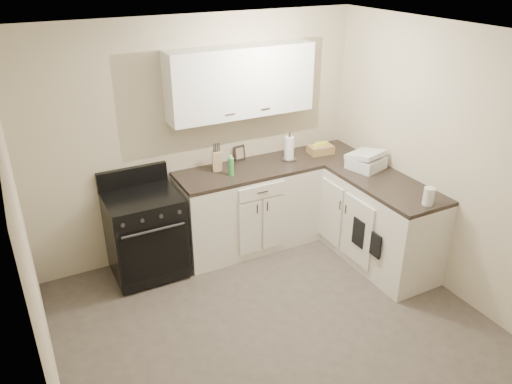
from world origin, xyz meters
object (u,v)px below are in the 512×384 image
stove (146,235)px  countertop_grill (366,163)px  knife_block (217,161)px  wicker_basket (320,149)px  paper_towel (289,148)px

stove → countertop_grill: 2.41m
knife_block → wicker_basket: 1.25m
knife_block → countertop_grill: (1.43, -0.67, -0.04)m
stove → knife_block: knife_block is taller
stove → knife_block: 1.05m
knife_block → wicker_basket: (1.24, -0.09, -0.06)m
paper_towel → wicker_basket: bearing=-0.8°
stove → paper_towel: paper_towel is taller
countertop_grill → paper_towel: bearing=119.3°
stove → countertop_grill: bearing=-13.3°
stove → paper_towel: 1.80m
knife_block → countertop_grill: knife_block is taller
knife_block → wicker_basket: knife_block is taller
stove → countertop_grill: (2.29, -0.54, 0.54)m
paper_towel → wicker_basket: paper_towel is taller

